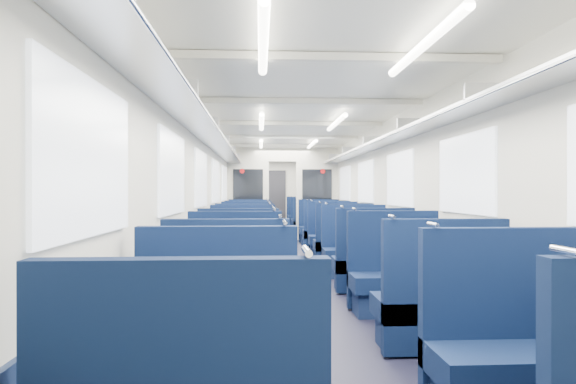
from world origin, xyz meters
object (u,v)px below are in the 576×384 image
at_px(seat_21, 310,224).
at_px(seat_22, 251,222).
at_px(seat_17, 326,234).
at_px(seat_24, 252,220).
at_px(seat_9, 373,265).
at_px(seat_26, 253,217).
at_px(seat_6, 235,283).
at_px(end_door, 276,197).
at_px(seat_5, 439,309).
at_px(seat_8, 239,267).
at_px(seat_16, 248,234).
at_px(seat_12, 245,246).
at_px(bulkhead, 283,192).
at_px(seat_3, 513,359).
at_px(seat_25, 304,219).
at_px(seat_19, 319,230).
at_px(seat_20, 251,224).
at_px(seat_2, 215,352).
at_px(seat_15, 334,239).
at_px(seat_23, 307,221).
at_px(seat_4, 227,310).
at_px(seat_27, 301,218).
at_px(seat_11, 355,253).
at_px(seat_18, 249,230).
at_px(seat_7, 396,280).
at_px(seat_13, 343,246).
at_px(seat_14, 246,240).
at_px(seat_10, 242,254).

height_order(seat_21, seat_22, same).
xyz_separation_m(seat_17, seat_22, (-1.66, 4.39, 0.00)).
distance_m(seat_22, seat_24, 1.15).
height_order(seat_9, seat_26, same).
bearing_deg(seat_6, end_door, 86.54).
bearing_deg(seat_5, seat_8, 125.52).
relative_size(end_door, seat_16, 1.85).
bearing_deg(seat_12, seat_17, 52.89).
bearing_deg(bulkhead, seat_8, -97.02).
bearing_deg(end_door, seat_17, -84.16).
bearing_deg(seat_8, seat_3, -64.71).
distance_m(seat_17, seat_25, 5.61).
height_order(seat_19, seat_20, same).
bearing_deg(seat_2, seat_24, 90.00).
xyz_separation_m(seat_15, seat_23, (0.00, 5.64, 0.00)).
bearing_deg(bulkhead, seat_4, -95.27).
xyz_separation_m(seat_6, seat_27, (1.66, 12.29, 0.00)).
xyz_separation_m(seat_11, seat_27, (0.00, 9.98, 0.00)).
height_order(bulkhead, seat_12, bulkhead).
xyz_separation_m(seat_17, seat_18, (-1.66, 1.19, 0.00)).
bearing_deg(seat_15, seat_23, 90.00).
relative_size(seat_7, seat_13, 1.00).
height_order(seat_3, seat_14, same).
xyz_separation_m(seat_13, seat_21, (0.00, 5.66, 0.00)).
bearing_deg(seat_25, seat_26, 143.38).
xyz_separation_m(seat_16, seat_17, (1.66, -0.07, 0.00)).
bearing_deg(seat_6, seat_8, 90.00).
bearing_deg(seat_20, seat_10, -90.00).
xyz_separation_m(seat_17, seat_24, (-1.66, 5.53, 0.00)).
height_order(seat_8, seat_10, same).
bearing_deg(seat_13, seat_9, -90.00).
height_order(bulkhead, seat_7, bulkhead).
distance_m(seat_16, seat_19, 2.02).
bearing_deg(seat_2, seat_11, 69.89).
bearing_deg(seat_7, seat_18, 103.74).
distance_m(seat_8, seat_20, 7.90).
relative_size(seat_12, seat_21, 1.00).
xyz_separation_m(seat_18, seat_26, (0.00, 5.66, 0.00)).
height_order(seat_4, seat_23, same).
relative_size(seat_3, seat_25, 1.00).
bearing_deg(seat_15, seat_7, -90.00).
distance_m(seat_20, seat_25, 2.81).
xyz_separation_m(seat_11, seat_18, (-1.66, 4.51, 0.00)).
xyz_separation_m(seat_15, seat_19, (0.00, 2.34, 0.00)).
bearing_deg(seat_3, seat_6, 124.32).
relative_size(seat_25, seat_27, 1.00).
xyz_separation_m(seat_11, seat_24, (-1.66, 8.85, 0.00)).
bearing_deg(seat_8, seat_9, 1.41).
bearing_deg(seat_14, seat_27, 77.97).
bearing_deg(seat_17, seat_19, 90.00).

